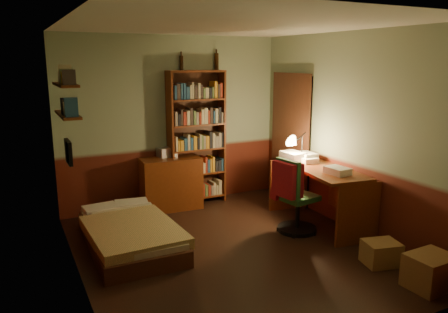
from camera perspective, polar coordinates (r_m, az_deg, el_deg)
name	(u,v)px	position (r m, az deg, el deg)	size (l,w,h in m)	color
floor	(233,250)	(5.37, 1.22, -12.17)	(3.50, 4.00, 0.02)	black
ceiling	(234,24)	(4.89, 1.37, 16.94)	(3.50, 4.00, 0.02)	silver
wall_back	(173,122)	(6.79, -6.68, 4.52)	(3.50, 0.02, 2.60)	gray
wall_left	(72,159)	(4.44, -19.22, -0.29)	(0.02, 4.00, 2.60)	gray
wall_right	(352,132)	(5.98, 16.39, 3.03)	(0.02, 4.00, 2.60)	gray
wall_front	(361,189)	(3.37, 17.48, -4.10)	(3.50, 0.02, 2.60)	gray
doorway	(291,139)	(7.00, 8.79, 2.22)	(0.06, 0.90, 2.00)	black
door_trim	(290,140)	(6.98, 8.55, 2.20)	(0.02, 0.98, 2.08)	#3B1E12
bed	(129,225)	(5.50, -12.27, -8.78)	(0.94, 1.77, 0.52)	olive
dresser	(171,183)	(6.70, -6.94, -3.50)	(0.89, 0.45, 0.79)	#58250E
mini_stereo	(167,152)	(6.70, -7.50, 0.60)	(0.26, 0.20, 0.14)	#B2B2B7
bookshelf	(197,138)	(6.80, -3.58, 2.38)	(0.89, 0.28, 2.08)	#58250E
bottle_left	(181,63)	(6.72, -5.59, 12.07)	(0.06, 0.06, 0.21)	black
bottle_right	(216,62)	(6.95, -1.00, 12.30)	(0.07, 0.07, 0.25)	black
desk	(319,196)	(6.13, 12.33, -5.07)	(0.63, 1.53, 0.82)	#58250E
paper_stack	(293,156)	(6.29, 8.99, 0.00)	(0.25, 0.34, 0.13)	silver
desk_lamp	(302,139)	(6.27, 10.20, 2.23)	(0.19, 0.19, 0.63)	black
office_chair	(298,199)	(5.84, 9.65, -5.44)	(0.45, 0.40, 0.90)	#2A602C
red_jacket	(295,153)	(5.38, 9.21, 0.49)	(0.21, 0.38, 0.45)	#A51624
wall_shelf_lower	(68,115)	(5.49, -19.75, 5.17)	(0.20, 0.90, 0.03)	#58250E
wall_shelf_upper	(65,85)	(5.46, -20.02, 8.81)	(0.20, 0.90, 0.03)	#58250E
framed_picture	(69,152)	(5.04, -19.65, 0.55)	(0.04, 0.32, 0.26)	black
cardboard_box_a	(430,271)	(4.95, 25.35, -13.39)	(0.46, 0.36, 0.34)	brown
cardboard_box_b	(381,253)	(5.27, 19.83, -11.77)	(0.37, 0.31, 0.26)	brown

